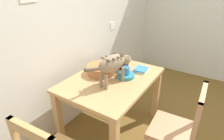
{
  "coord_description": "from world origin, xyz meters",
  "views": [
    {
      "loc": [
        -1.68,
        0.06,
        1.78
      ],
      "look_at": [
        -0.08,
        1.08,
        0.86
      ],
      "focal_mm": 30.5,
      "sensor_mm": 36.0,
      "label": 1
    }
  ],
  "objects": [
    {
      "name": "wall_rear",
      "position": [
        0.0,
        1.69,
        1.25
      ],
      "size": [
        4.83,
        0.11,
        2.5
      ],
      "color": "silver",
      "rests_on": "ground_plane"
    },
    {
      "name": "saucer_bowl",
      "position": [
        0.02,
        0.96,
        0.77
      ],
      "size": [
        0.21,
        0.21,
        0.04
      ],
      "primitive_type": "cylinder",
      "color": "teal",
      "rests_on": "dining_table"
    },
    {
      "name": "wooden_chair_near",
      "position": [
        -0.16,
        0.28,
        0.46
      ],
      "size": [
        0.44,
        0.44,
        0.93
      ],
      "rotation": [
        0.0,
        0.0,
        0.06
      ],
      "color": "tan",
      "rests_on": "ground_plane"
    },
    {
      "name": "toaster",
      "position": [
        0.19,
        1.15,
        0.84
      ],
      "size": [
        0.12,
        0.2,
        0.18
      ],
      "color": "black",
      "rests_on": "dining_table"
    },
    {
      "name": "wicker_basket",
      "position": [
        -0.05,
        1.25,
        0.81
      ],
      "size": [
        0.33,
        0.33,
        0.1
      ],
      "color": "#B17340",
      "rests_on": "dining_table"
    },
    {
      "name": "dining_table",
      "position": [
        -0.08,
        1.08,
        0.66
      ],
      "size": [
        1.15,
        0.83,
        0.76
      ],
      "color": "tan",
      "rests_on": "ground_plane"
    },
    {
      "name": "cat",
      "position": [
        -0.17,
        1.01,
        0.98
      ],
      "size": [
        0.61,
        0.21,
        0.33
      ],
      "rotation": [
        0.0,
        0.0,
        -1.8
      ],
      "color": "#907B5D",
      "rests_on": "dining_table"
    },
    {
      "name": "coffee_mug",
      "position": [
        0.02,
        0.96,
        0.84
      ],
      "size": [
        0.13,
        0.09,
        0.08
      ],
      "color": "#2B78BB",
      "rests_on": "saucer_bowl"
    },
    {
      "name": "magazine",
      "position": [
        0.16,
        1.31,
        0.76
      ],
      "size": [
        0.31,
        0.24,
        0.01
      ],
      "primitive_type": "cube",
      "rotation": [
        0.0,
        0.0,
        0.07
      ],
      "color": "silver",
      "rests_on": "dining_table"
    },
    {
      "name": "book_stack",
      "position": [
        0.26,
        0.88,
        0.77
      ],
      "size": [
        0.18,
        0.16,
        0.04
      ],
      "color": "silver",
      "rests_on": "dining_table"
    }
  ]
}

